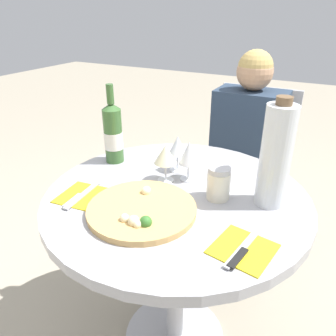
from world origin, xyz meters
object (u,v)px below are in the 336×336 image
(chair_behind_diner, at_px, (246,175))
(pizza_large, at_px, (142,209))
(seated_diner, at_px, (240,175))
(wine_bottle, at_px, (113,133))
(dining_table, at_px, (176,225))
(tall_carafe, at_px, (276,156))

(chair_behind_diner, distance_m, pizza_large, 1.05)
(seated_diner, height_order, wine_bottle, seated_diner)
(dining_table, xyz_separation_m, tall_carafe, (0.29, 0.08, 0.30))
(seated_diner, distance_m, tall_carafe, 0.77)
(pizza_large, relative_size, wine_bottle, 1.08)
(dining_table, xyz_separation_m, pizza_large, (-0.04, -0.16, 0.15))
(chair_behind_diner, relative_size, pizza_large, 2.72)
(dining_table, distance_m, seated_diner, 0.70)
(dining_table, relative_size, tall_carafe, 2.58)
(chair_behind_diner, bearing_deg, tall_carafe, 108.53)
(dining_table, height_order, seated_diner, seated_diner)
(tall_carafe, bearing_deg, chair_behind_diner, 108.53)
(pizza_large, distance_m, wine_bottle, 0.42)
(pizza_large, bearing_deg, chair_behind_diner, 85.38)
(seated_diner, relative_size, tall_carafe, 3.27)
(tall_carafe, bearing_deg, pizza_large, -144.11)
(chair_behind_diner, relative_size, wine_bottle, 2.93)
(chair_behind_diner, height_order, tall_carafe, tall_carafe)
(dining_table, height_order, chair_behind_diner, chair_behind_diner)
(seated_diner, bearing_deg, dining_table, 86.75)
(chair_behind_diner, relative_size, tall_carafe, 2.64)
(dining_table, bearing_deg, seated_diner, 86.75)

